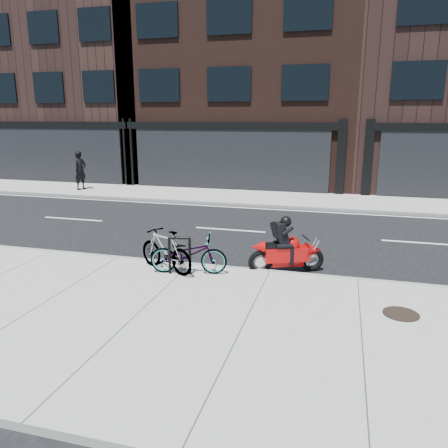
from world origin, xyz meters
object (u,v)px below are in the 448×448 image
(bike_rack, at_px, (180,252))
(bicycle_front, at_px, (188,254))
(bicycle_rear, at_px, (166,250))
(manhole_cover, at_px, (401,314))
(motorcycle, at_px, (290,250))
(pedestrian, at_px, (80,170))

(bike_rack, xyz_separation_m, bicycle_front, (0.18, 0.11, -0.06))
(bicycle_rear, height_order, manhole_cover, bicycle_rear)
(manhole_cover, bearing_deg, bicycle_front, 167.03)
(motorcycle, xyz_separation_m, pedestrian, (-11.50, 8.93, 0.52))
(pedestrian, bearing_deg, manhole_cover, -116.29)
(bicycle_front, distance_m, manhole_cover, 4.68)
(bike_rack, height_order, bicycle_rear, bicycle_rear)
(bicycle_rear, distance_m, manhole_cover, 5.24)
(manhole_cover, bearing_deg, motorcycle, 138.07)
(bike_rack, distance_m, pedestrian, 13.58)
(motorcycle, relative_size, manhole_cover, 2.70)
(motorcycle, distance_m, pedestrian, 14.57)
(bike_rack, bearing_deg, pedestrian, 132.10)
(pedestrian, bearing_deg, bicycle_front, -124.79)
(bicycle_front, distance_m, bicycle_rear, 0.57)
(bicycle_rear, xyz_separation_m, motorcycle, (2.79, 1.04, -0.06))
(bike_rack, height_order, bicycle_front, bicycle_front)
(bike_rack, relative_size, motorcycle, 0.50)
(pedestrian, height_order, manhole_cover, pedestrian)
(bicycle_front, height_order, motorcycle, motorcycle)
(bicycle_rear, distance_m, motorcycle, 2.98)
(bicycle_front, bearing_deg, motorcycle, -76.11)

